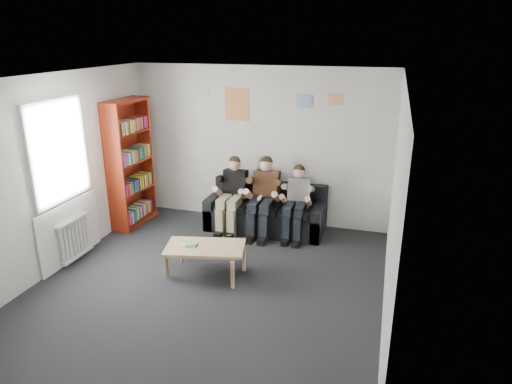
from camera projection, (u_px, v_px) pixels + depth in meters
The scene contains 14 objects.
room_shell at pixel (203, 192), 5.58m from camera, with size 5.00×5.00×5.00m.
sofa at pixel (266, 213), 7.80m from camera, with size 1.98×0.81×0.77m.
bookshelf at pixel (131, 163), 7.78m from camera, with size 0.33×0.98×2.17m.
coffee_table at pixel (205, 250), 6.26m from camera, with size 1.07×0.59×0.43m.
game_cases at pixel (190, 245), 6.26m from camera, with size 0.19×0.15×0.03m.
person_left at pixel (232, 195), 7.66m from camera, with size 0.39×0.84×1.25m.
person_middle at pixel (263, 197), 7.51m from camera, with size 0.41×0.88×1.29m.
person_right at pixel (296, 203), 7.37m from camera, with size 0.36×0.77×1.19m.
radiator at pixel (75, 238), 6.67m from camera, with size 0.10×0.64×0.60m.
window at pixel (64, 194), 6.47m from camera, with size 0.05×1.30×2.36m.
poster_large at pixel (237, 104), 7.71m from camera, with size 0.42×0.01×0.55m, color gold.
poster_blue at pixel (304, 101), 7.37m from camera, with size 0.25×0.01×0.20m, color #4169DE.
poster_pink at pixel (335, 99), 7.22m from camera, with size 0.22×0.01×0.18m, color #B6398E.
poster_sign at pixel (204, 91), 7.81m from camera, with size 0.20×0.01×0.14m, color silver.
Camera 1 is at (2.14, -4.87, 3.18)m, focal length 32.00 mm.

